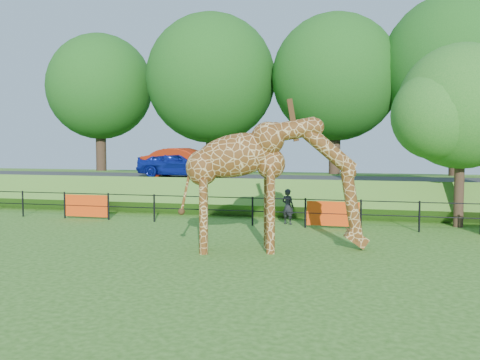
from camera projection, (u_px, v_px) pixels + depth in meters
The scene contains 10 objects.
ground at pixel (176, 277), 12.48m from camera, with size 90.00×90.00×0.00m, color #2C5A16.
giraffe at pixel (275, 184), 15.34m from camera, with size 5.45×1.00×3.89m, color #5E3513, non-canonical shape.
perimeter_fence at pixel (253, 211), 20.17m from camera, with size 28.07×0.10×1.10m, color black, non-canonical shape.
embankment at pixel (285, 191), 27.42m from camera, with size 40.00×9.00×1.30m, color #2C5A16.
road at pixel (280, 179), 25.92m from camera, with size 40.00×5.00×0.12m, color #29292B.
car_blue at pixel (178, 163), 26.59m from camera, with size 1.66×4.12×1.40m, color #152BB1.
car_red at pixel (186, 163), 26.65m from camera, with size 1.53×4.38×1.44m, color red.
visitor at pixel (288, 207), 20.50m from camera, with size 0.50×0.33×1.37m, color black.
tree_east at pixel (464, 111), 19.62m from camera, with size 5.40×4.71×6.76m.
bg_tree_line at pixel (334, 76), 32.78m from camera, with size 37.30×8.80×11.82m.
Camera 1 is at (4.49, -11.54, 3.13)m, focal length 40.00 mm.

